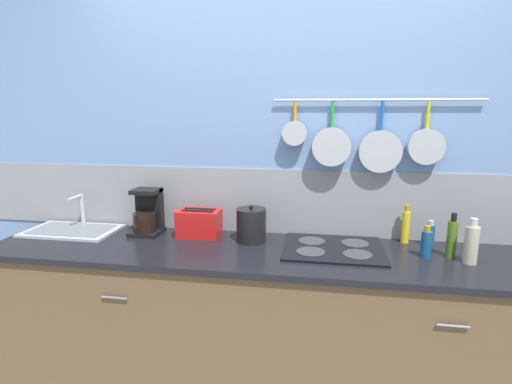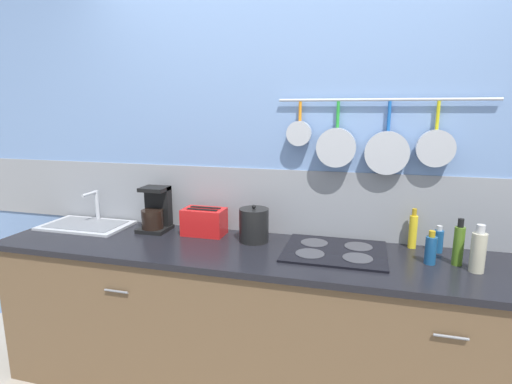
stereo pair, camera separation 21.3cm
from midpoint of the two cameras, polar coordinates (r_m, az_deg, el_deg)
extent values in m
cube|color=#7293C6|center=(2.44, 1.95, 3.66)|extent=(7.20, 0.06, 2.60)
cube|color=gray|center=(2.47, 1.90, -1.31)|extent=(7.20, 0.07, 0.40)
cylinder|color=#B7BABF|center=(2.34, 14.36, 12.62)|extent=(1.15, 0.02, 0.02)
cylinder|color=orange|center=(2.35, 3.00, 11.45)|extent=(0.02, 0.02, 0.11)
cylinder|color=#B7BABF|center=(2.33, 2.90, 8.38)|extent=(0.14, 0.05, 0.14)
cylinder|color=green|center=(2.34, 8.30, 10.90)|extent=(0.02, 0.02, 0.14)
cylinder|color=#B7BABF|center=(2.31, 8.14, 6.40)|extent=(0.22, 0.07, 0.22)
cylinder|color=#1959B2|center=(2.35, 15.09, 10.45)|extent=(0.02, 0.02, 0.16)
cylinder|color=#B7BABF|center=(2.34, 14.87, 5.58)|extent=(0.24, 0.04, 0.24)
cylinder|color=gold|center=(2.38, 21.04, 10.22)|extent=(0.02, 0.02, 0.15)
cylinder|color=#B7BABF|center=(2.37, 20.83, 6.05)|extent=(0.20, 0.04, 0.20)
cube|color=brown|center=(2.39, 0.57, -18.91)|extent=(3.26, 0.60, 0.85)
cylinder|color=slate|center=(2.27, -22.24, -13.88)|extent=(0.14, 0.01, 0.01)
cylinder|color=slate|center=(2.02, 23.61, -17.22)|extent=(0.14, 0.01, 0.01)
cube|color=black|center=(2.20, 0.59, -8.95)|extent=(3.30, 0.64, 0.03)
cube|color=#B7BABF|center=(2.82, -26.79, -4.99)|extent=(0.56, 0.33, 0.01)
cube|color=slate|center=(2.82, -26.80, -4.81)|extent=(0.47, 0.27, 0.00)
cylinder|color=#B7BABF|center=(2.90, -25.52, -2.39)|extent=(0.03, 0.03, 0.22)
cylinder|color=#B7BABF|center=(2.82, -26.47, -0.75)|extent=(0.02, 0.13, 0.02)
cube|color=black|center=(2.60, -17.61, -5.51)|extent=(0.18, 0.19, 0.02)
cube|color=black|center=(2.62, -17.19, -2.46)|extent=(0.16, 0.06, 0.28)
cylinder|color=black|center=(2.56, -17.94, -4.15)|extent=(0.14, 0.14, 0.12)
cube|color=black|center=(2.56, -17.78, 0.10)|extent=(0.16, 0.14, 0.02)
cube|color=red|center=(2.46, -10.61, -4.44)|extent=(0.26, 0.15, 0.16)
cube|color=black|center=(2.42, -10.90, -2.72)|extent=(0.19, 0.03, 0.00)
cube|color=black|center=(2.47, -10.47, -2.41)|extent=(0.19, 0.03, 0.00)
cube|color=black|center=(2.50, -13.58, -3.53)|extent=(0.02, 0.02, 0.02)
cylinder|color=black|center=(2.33, -3.31, -4.78)|extent=(0.17, 0.17, 0.20)
sphere|color=black|center=(2.30, -3.34, -2.15)|extent=(0.02, 0.02, 0.02)
cube|color=black|center=(2.24, 8.34, -8.03)|extent=(0.54, 0.45, 0.01)
cylinder|color=#38383D|center=(2.16, 5.01, -8.52)|extent=(0.15, 0.15, 0.00)
cylinder|color=#38383D|center=(2.16, 11.57, -8.75)|extent=(0.15, 0.15, 0.00)
cylinder|color=#38383D|center=(2.33, 5.37, -6.99)|extent=(0.15, 0.15, 0.00)
cylinder|color=#38383D|center=(2.33, 11.43, -7.21)|extent=(0.15, 0.15, 0.00)
cylinder|color=yellow|center=(2.42, 18.26, -4.84)|extent=(0.05, 0.05, 0.18)
cylinder|color=#B28C19|center=(2.40, 18.43, -2.26)|extent=(0.02, 0.02, 0.04)
cylinder|color=navy|center=(2.23, 20.66, -7.06)|extent=(0.06, 0.06, 0.14)
cylinder|color=#B28C19|center=(2.20, 20.83, -4.95)|extent=(0.03, 0.03, 0.03)
cylinder|color=navy|center=(2.42, 21.33, -5.85)|extent=(0.05, 0.05, 0.12)
cylinder|color=beige|center=(2.40, 21.46, -4.17)|extent=(0.03, 0.03, 0.03)
cylinder|color=#4C721E|center=(2.27, 23.80, -6.26)|extent=(0.05, 0.05, 0.19)
cylinder|color=black|center=(2.24, 24.05, -3.36)|extent=(0.03, 0.03, 0.04)
cylinder|color=#BFB799|center=(2.22, 26.02, -6.87)|extent=(0.07, 0.07, 0.19)
cylinder|color=beige|center=(2.19, 26.30, -3.98)|extent=(0.04, 0.04, 0.04)
camera|label=1|loc=(0.11, -92.86, -0.60)|focal=28.00mm
camera|label=2|loc=(0.11, 87.14, 0.60)|focal=28.00mm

